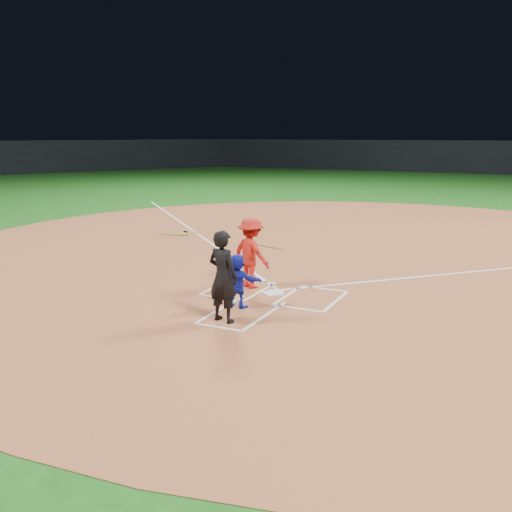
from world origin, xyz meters
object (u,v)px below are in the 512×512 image
at_px(home_plate, 274,293).
at_px(batter_at_plate, 251,253).
at_px(on_deck_circle, 175,234).
at_px(umpire, 223,276).
at_px(catcher, 237,281).

bearing_deg(home_plate, batter_at_plate, -18.89).
height_order(on_deck_circle, umpire, umpire).
bearing_deg(on_deck_circle, home_plate, -41.26).
bearing_deg(batter_at_plate, on_deck_circle, 136.70).
relative_size(home_plate, batter_at_plate, 0.34).
bearing_deg(on_deck_circle, batter_at_plate, -43.30).
relative_size(catcher, umpire, 0.64).
height_order(on_deck_circle, catcher, catcher).
xyz_separation_m(on_deck_circle, catcher, (6.67, -7.50, 0.61)).
bearing_deg(umpire, catcher, -67.71).
distance_m(home_plate, batter_at_plate, 1.19).
bearing_deg(umpire, on_deck_circle, -39.72).
bearing_deg(on_deck_circle, umpire, -51.12).
distance_m(umpire, batter_at_plate, 2.75).
height_order(home_plate, catcher, catcher).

